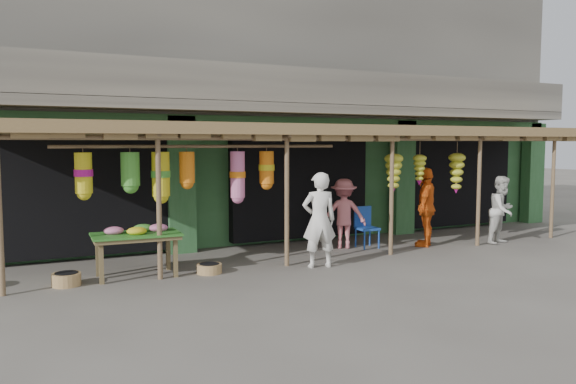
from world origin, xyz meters
name	(u,v)px	position (x,y,z in m)	size (l,w,h in m)	color
ground	(346,257)	(0.00, 0.00, 0.00)	(80.00, 80.00, 0.00)	#514C47
building	(257,109)	(0.00, 4.87, 3.37)	(16.40, 6.80, 7.00)	gray
awning	(324,136)	(-0.11, 0.80, 2.58)	(14.00, 2.70, 2.79)	brown
flower_table	(137,236)	(-4.32, 0.20, 0.74)	(1.57, 0.96, 0.92)	brown
blue_chair	(365,225)	(1.00, 0.79, 0.53)	(0.46, 0.47, 0.94)	#1943A3
basket_mid	(209,269)	(-3.08, -0.16, 0.09)	(0.46, 0.46, 0.18)	#9C7C45
basket_right	(66,279)	(-5.54, 0.03, 0.11)	(0.48, 0.48, 0.22)	#A2814B
person_front	(319,220)	(-0.99, -0.59, 0.93)	(0.68, 0.44, 1.85)	silver
person_right	(502,210)	(4.22, -0.25, 0.81)	(0.79, 0.62, 1.63)	silver
person_vendor	(426,207)	(2.36, 0.29, 0.92)	(1.08, 0.45, 1.84)	#E25C15
person_shopper	(344,213)	(0.50, 0.93, 0.80)	(1.03, 0.59, 1.60)	#C3676F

